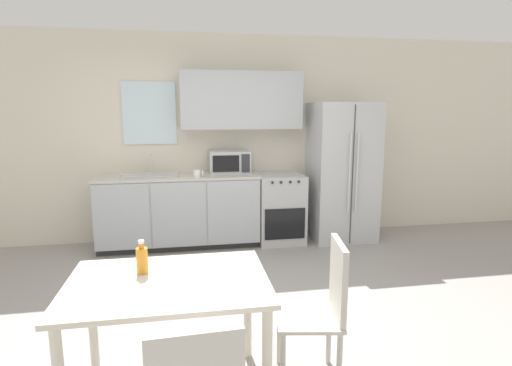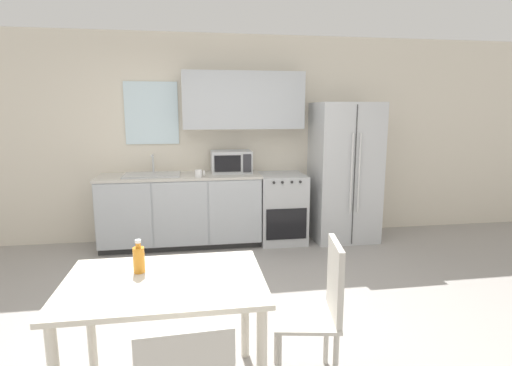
{
  "view_description": "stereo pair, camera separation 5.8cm",
  "coord_description": "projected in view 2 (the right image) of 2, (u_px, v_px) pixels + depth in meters",
  "views": [
    {
      "loc": [
        -0.3,
        -3.06,
        1.72
      ],
      "look_at": [
        0.33,
        0.57,
        1.05
      ],
      "focal_mm": 28.0,
      "sensor_mm": 36.0,
      "label": 1
    },
    {
      "loc": [
        -0.25,
        -3.07,
        1.72
      ],
      "look_at": [
        0.33,
        0.57,
        1.05
      ],
      "focal_mm": 28.0,
      "sensor_mm": 36.0,
      "label": 2
    }
  ],
  "objects": [
    {
      "name": "dining_table",
      "position": [
        165.0,
        297.0,
        2.32
      ],
      "size": [
        1.15,
        0.81,
        0.76
      ],
      "color": "beige",
      "rests_on": "ground_plane"
    },
    {
      "name": "refrigerator",
      "position": [
        344.0,
        172.0,
        5.33
      ],
      "size": [
        0.82,
        0.73,
        1.83
      ],
      "color": "silver",
      "rests_on": "ground_plane"
    },
    {
      "name": "coffee_mug",
      "position": [
        199.0,
        173.0,
        4.86
      ],
      "size": [
        0.12,
        0.09,
        0.09
      ],
      "color": "white",
      "rests_on": "kitchen_counter"
    },
    {
      "name": "microwave",
      "position": [
        231.0,
        162.0,
        5.19
      ],
      "size": [
        0.52,
        0.38,
        0.29
      ],
      "color": "#B7BABC",
      "rests_on": "kitchen_counter"
    },
    {
      "name": "kitchen_sink",
      "position": [
        152.0,
        174.0,
        4.98
      ],
      "size": [
        0.69,
        0.44,
        0.25
      ],
      "color": "#B7BABC",
      "rests_on": "kitchen_counter"
    },
    {
      "name": "wall_back",
      "position": [
        215.0,
        133.0,
        5.31
      ],
      "size": [
        12.0,
        0.38,
        2.7
      ],
      "color": "beige",
      "rests_on": "ground_plane"
    },
    {
      "name": "oven_range",
      "position": [
        281.0,
        208.0,
        5.3
      ],
      "size": [
        0.6,
        0.66,
        0.9
      ],
      "color": "#B7BABC",
      "rests_on": "ground_plane"
    },
    {
      "name": "dining_chair_side",
      "position": [
        321.0,
        303.0,
        2.5
      ],
      "size": [
        0.46,
        0.46,
        0.93
      ],
      "rotation": [
        0.0,
        0.0,
        1.4
      ],
      "color": "beige",
      "rests_on": "ground_plane"
    },
    {
      "name": "ground_plane",
      "position": [
        227.0,
        320.0,
        3.33
      ],
      "size": [
        12.0,
        12.0,
        0.0
      ],
      "primitive_type": "plane",
      "color": "gray"
    },
    {
      "name": "kitchen_counter",
      "position": [
        181.0,
        210.0,
        5.11
      ],
      "size": [
        2.02,
        0.63,
        0.92
      ],
      "color": "#333333",
      "rests_on": "ground_plane"
    },
    {
      "name": "drink_bottle",
      "position": [
        139.0,
        259.0,
        2.39
      ],
      "size": [
        0.07,
        0.07,
        0.2
      ],
      "color": "orange",
      "rests_on": "dining_table"
    }
  ]
}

